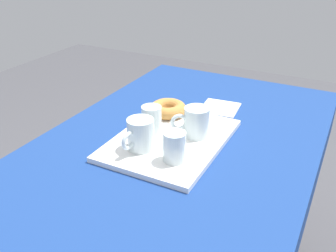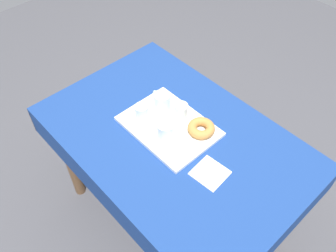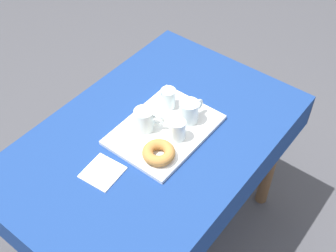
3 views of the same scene
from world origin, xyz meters
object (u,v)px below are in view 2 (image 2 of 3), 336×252
Objects in this scene: serving_tray at (169,126)px; paper_napkin at (210,173)px; tea_mug_left at (162,102)px; donut_plate_left at (201,132)px; tea_mug_right at (166,131)px; water_glass_near at (142,114)px; water_glass_far at (181,113)px; dining_table at (173,152)px; sugar_donut_left at (201,128)px.

serving_tray reaches higher than paper_napkin.
tea_mug_left is (0.10, -0.05, 0.05)m from serving_tray.
tea_mug_left is 0.43m from paper_napkin.
tea_mug_left is 0.91× the size of donut_plate_left.
tea_mug_right is (-0.05, 0.06, 0.05)m from serving_tray.
water_glass_far is (-0.12, -0.14, -0.00)m from water_glass_near.
water_glass_far is at bearing -167.96° from tea_mug_left.
tea_mug_left is at bearing 12.04° from water_glass_far.
water_glass_far is at bearing -130.43° from water_glass_near.
tea_mug_left reaches higher than dining_table.
tea_mug_left is at bearing 7.11° from sugar_donut_left.
serving_tray is 4.92× the size of water_glass_far.
paper_napkin is at bearing 166.55° from tea_mug_left.
serving_tray is at bearing 30.32° from donut_plate_left.
donut_plate_left reaches higher than dining_table.
water_glass_far reaches higher than paper_napkin.
tea_mug_left reaches higher than water_glass_far.
tea_mug_right is 0.17m from sugar_donut_left.
tea_mug_left is at bearing -37.13° from tea_mug_right.
water_glass_near and water_glass_far have the same top height.
tea_mug_left is at bearing -13.45° from paper_napkin.
serving_tray is 3.27× the size of donut_plate_left.
water_glass_near is at bearing 84.24° from tea_mug_left.
dining_table is 2.91× the size of serving_tray.
sugar_donut_left is (-0.13, -0.08, 0.04)m from serving_tray.
water_glass_far is at bearing -21.81° from paper_napkin.
water_glass_near reaches higher than paper_napkin.
tea_mug_left is 0.19m from tea_mug_right.
serving_tray is at bearing 30.32° from sugar_donut_left.
tea_mug_left is 0.88× the size of paper_napkin.
paper_napkin reaches higher than dining_table.
donut_plate_left is (-0.13, -0.08, 0.01)m from serving_tray.
water_glass_far is 0.65× the size of paper_napkin.
tea_mug_right is 0.87× the size of sugar_donut_left.
tea_mug_right is 0.16m from water_glass_near.
tea_mug_right is (0.01, 0.04, 0.18)m from dining_table.
serving_tray is 0.16m from sugar_donut_left.
tea_mug_right is at bearing 106.72° from water_glass_far.
donut_plate_left is (-0.09, -0.14, -0.04)m from tea_mug_right.
dining_table is 0.19m from tea_mug_right.
dining_table is at bearing 160.24° from serving_tray.
serving_tray is 4.92× the size of water_glass_near.
dining_table is 14.29× the size of water_glass_far.
sugar_donut_left is (0.00, 0.00, 0.02)m from donut_plate_left.
water_glass_near is (0.01, 0.12, -0.00)m from tea_mug_left.
serving_tray is at bearing -19.76° from dining_table.
water_glass_near is at bearing 2.59° from paper_napkin.
sugar_donut_left reaches higher than dining_table.
dining_table is 0.19m from donut_plate_left.
tea_mug_left is 1.36× the size of water_glass_near.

